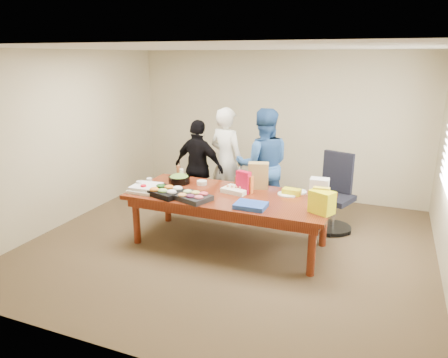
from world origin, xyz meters
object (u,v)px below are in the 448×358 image
at_px(conference_table, 229,220).
at_px(office_chair, 334,195).
at_px(person_right, 263,165).
at_px(sheet_cake, 236,190).
at_px(salad_bowl, 179,180).
at_px(person_center, 227,161).

height_order(conference_table, office_chair, office_chair).
xyz_separation_m(person_right, sheet_cake, (-0.10, -0.98, -0.13)).
bearing_deg(conference_table, office_chair, 39.07).
distance_m(conference_table, person_right, 1.25).
xyz_separation_m(person_right, salad_bowl, (-1.04, -0.90, -0.11)).
distance_m(conference_table, person_center, 1.41).
distance_m(office_chair, person_right, 1.21).
relative_size(office_chair, salad_bowl, 3.51).
height_order(person_center, salad_bowl, person_center).
relative_size(conference_table, sheet_cake, 7.73).
bearing_deg(person_center, office_chair, -166.18).
bearing_deg(person_right, office_chair, 156.41).
xyz_separation_m(office_chair, person_right, (-1.16, 0.07, 0.34)).
bearing_deg(office_chair, conference_table, -121.45).
height_order(person_center, sheet_cake, person_center).
bearing_deg(person_center, sheet_cake, 136.50).
bearing_deg(office_chair, person_right, -163.82).
height_order(office_chair, sheet_cake, office_chair).
distance_m(office_chair, sheet_cake, 1.57).
relative_size(person_right, sheet_cake, 5.04).
xyz_separation_m(person_center, sheet_cake, (0.57, -1.06, -0.12)).
height_order(conference_table, sheet_cake, sheet_cake).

